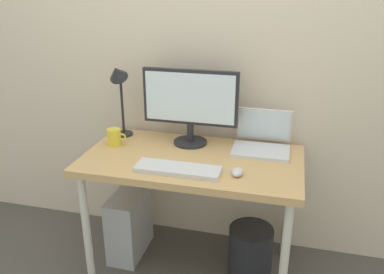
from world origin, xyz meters
TOP-DOWN VIEW (x-y plane):
  - ground_plane at (0.00, 0.00)m, footprint 6.00×6.00m
  - back_wall at (0.00, 0.39)m, footprint 4.40×0.04m
  - desk at (0.00, 0.00)m, footprint 1.20×0.65m
  - monitor at (-0.06, 0.19)m, footprint 0.56×0.20m
  - laptop at (0.36, 0.21)m, footprint 0.32×0.28m
  - desk_lamp at (-0.50, 0.19)m, footprint 0.11×0.16m
  - keyboard at (-0.03, -0.19)m, footprint 0.44×0.14m
  - mouse at (0.27, -0.15)m, footprint 0.06×0.09m
  - coffee_mug at (-0.49, 0.06)m, footprint 0.12×0.08m
  - computer_tower at (-0.42, 0.04)m, footprint 0.18×0.36m
  - wastebasket at (0.35, 0.04)m, footprint 0.26×0.26m

SIDE VIEW (x-z plane):
  - ground_plane at x=0.00m, z-range 0.00..0.00m
  - wastebasket at x=0.35m, z-range 0.00..0.30m
  - computer_tower at x=-0.42m, z-range 0.00..0.42m
  - desk at x=0.00m, z-range 0.29..1.03m
  - keyboard at x=-0.03m, z-range 0.74..0.76m
  - mouse at x=0.27m, z-range 0.74..0.77m
  - coffee_mug at x=-0.49m, z-range 0.74..0.84m
  - laptop at x=0.36m, z-range 0.68..0.91m
  - monitor at x=-0.06m, z-range 0.77..1.21m
  - desk_lamp at x=-0.50m, z-range 0.84..1.31m
  - back_wall at x=0.00m, z-range 0.00..2.60m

